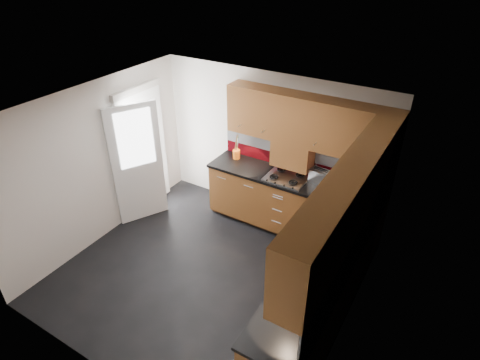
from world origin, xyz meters
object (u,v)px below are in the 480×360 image
Objects in this scene: toaster at (320,176)px; food_processor at (347,230)px; gas_hob at (287,177)px; utensil_pot at (236,153)px.

toaster is 1.30m from food_processor.
food_processor reaches higher than gas_hob.
toaster is at bearing 125.09° from food_processor.
utensil_pot is 1.48× the size of food_processor.
utensil_pot is 2.44m from food_processor.
food_processor is (0.75, -1.06, 0.03)m from toaster.
gas_hob is 2.11× the size of food_processor.
food_processor reaches higher than toaster.
utensil_pot is at bearing 179.62° from toaster.
gas_hob is 0.49m from toaster.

